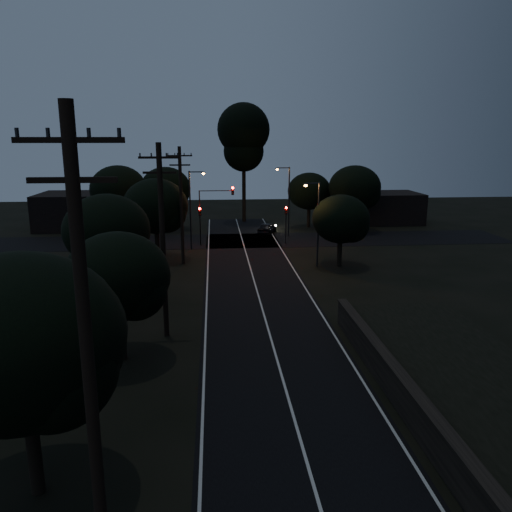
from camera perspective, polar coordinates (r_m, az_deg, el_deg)
road_surface at (r=45.24m, az=-0.77°, el=-0.98°), size 60.00×70.00×0.03m
retaining_wall at (r=21.77m, az=27.20°, el=-17.45°), size 6.93×26.00×1.60m
utility_pole_near at (r=12.06m, az=-18.62°, el=-11.87°), size 2.20×0.30×12.00m
utility_pole_mid at (r=28.28m, az=-10.63°, el=1.93°), size 2.20×0.30×11.00m
utility_pole_far at (r=45.05m, az=-8.54°, el=5.90°), size 2.20×0.30×10.50m
tree_left_a at (r=16.68m, az=-24.65°, el=-9.29°), size 6.31×6.31×7.98m
tree_left_b at (r=25.87m, az=-15.16°, el=-2.55°), size 5.28×5.28×6.71m
tree_left_c at (r=35.78m, az=-16.37°, el=2.58°), size 5.96×5.96×7.53m
tree_left_d at (r=47.18m, az=-11.17°, el=5.46°), size 6.00×6.00×7.62m
tree_far_nw at (r=63.03m, az=-10.09°, el=7.52°), size 6.12×6.12×7.75m
tree_far_w at (r=59.72m, az=-15.25°, el=7.23°), size 6.41×6.41×8.18m
tree_far_ne at (r=64.04m, az=6.29°, el=7.27°), size 5.49×5.49×6.95m
tree_far_e at (r=62.24m, az=11.43°, el=7.54°), size 6.30×6.30×7.99m
tree_right_a at (r=44.53m, az=9.91°, el=4.03°), size 5.04×5.04×6.41m
tall_pine at (r=67.72m, az=-1.42°, el=13.48°), size 6.92×6.92×15.74m
building_left at (r=67.37m, az=-19.41°, el=4.92°), size 10.00×8.00×4.40m
building_right at (r=70.16m, az=14.48°, el=5.40°), size 9.00×7.00×4.00m
signal_left at (r=53.27m, az=-6.42°, el=4.23°), size 0.28×0.35×4.10m
signal_right at (r=53.80m, az=3.45°, el=4.38°), size 0.28×0.35×4.10m
signal_mast at (r=53.03m, az=-4.63°, el=5.87°), size 3.70×0.35×6.25m
streetlight_a at (r=51.07m, az=-7.32°, el=5.85°), size 1.66×0.26×8.00m
streetlight_b at (r=57.60m, az=3.60°, el=6.78°), size 1.66×0.26×8.00m
streetlight_c at (r=44.06m, az=6.93°, el=4.30°), size 1.46×0.26×7.50m
car at (r=59.87m, az=1.27°, el=3.22°), size 2.86×4.20×1.33m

